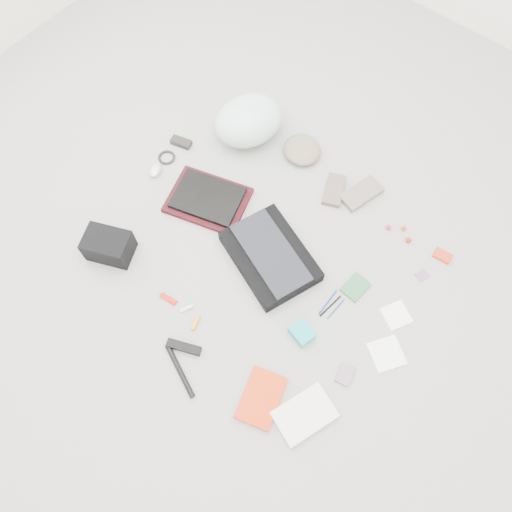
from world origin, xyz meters
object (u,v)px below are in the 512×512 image
Objects in this scene: laptop at (208,198)px; accordion_wallet at (302,333)px; messenger_bag at (270,256)px; bike_helmet at (249,121)px; book_red at (261,398)px; camera_bag at (109,246)px.

accordion_wallet reaches higher than laptop.
messenger_bag is 1.18× the size of bike_helmet.
laptop is 1.41× the size of book_red.
camera_bag is at bearing -125.95° from laptop.
book_red is (0.91, -1.03, -0.10)m from bike_helmet.
accordion_wallet is (0.94, 0.24, -0.04)m from camera_bag.
laptop is (-0.44, 0.06, 0.00)m from messenger_bag.
laptop reaches higher than book_red.
messenger_bag reaches higher than accordion_wallet.
bike_helmet is 3.75× the size of accordion_wallet.
accordion_wallet is (0.77, -0.25, -0.01)m from laptop.
laptop is at bearing 47.35° from camera_bag.
camera_bag reaches higher than book_red.
laptop is 0.47m from bike_helmet.
book_red is at bearing -70.39° from accordion_wallet.
laptop is at bearing 175.49° from accordion_wallet.
messenger_bag is 2.10× the size of camera_bag.
camera_bag is 0.90× the size of book_red.
bike_helmet is at bearing 114.07° from book_red.
bike_helmet is at bearing 157.12° from messenger_bag.
laptop is 3.28× the size of accordion_wallet.
bike_helmet is 1.38m from book_red.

